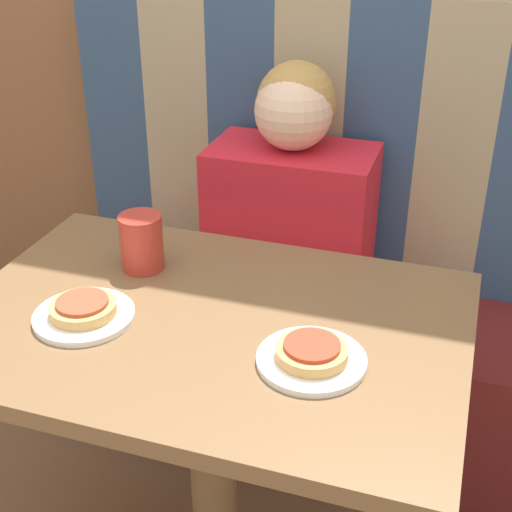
# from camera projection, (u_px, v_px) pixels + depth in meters

# --- Properties ---
(booth_seat) EXTENTS (1.33, 0.46, 0.44)m
(booth_seat) POSITION_uv_depth(u_px,v_px,m) (287.00, 359.00, 2.07)
(booth_seat) COLOR #5B1919
(booth_seat) RESTS_ON ground_plane
(booth_backrest) EXTENTS (1.33, 0.08, 0.77)m
(booth_backrest) POSITION_uv_depth(u_px,v_px,m) (311.00, 140.00, 1.94)
(booth_backrest) COLOR navy
(booth_backrest) RESTS_ON booth_seat
(dining_table) EXTENTS (0.97, 0.67, 0.73)m
(dining_table) POSITION_uv_depth(u_px,v_px,m) (209.00, 362.00, 1.39)
(dining_table) COLOR brown
(dining_table) RESTS_ON ground_plane
(person) EXTENTS (0.42, 0.24, 0.64)m
(person) POSITION_uv_depth(u_px,v_px,m) (292.00, 197.00, 1.83)
(person) COLOR red
(person) RESTS_ON booth_seat
(plate_left) EXTENTS (0.19, 0.19, 0.01)m
(plate_left) POSITION_uv_depth(u_px,v_px,m) (84.00, 316.00, 1.33)
(plate_left) COLOR white
(plate_left) RESTS_ON dining_table
(plate_right) EXTENTS (0.19, 0.19, 0.01)m
(plate_right) POSITION_uv_depth(u_px,v_px,m) (311.00, 360.00, 1.22)
(plate_right) COLOR white
(plate_right) RESTS_ON dining_table
(pizza_left) EXTENTS (0.12, 0.12, 0.03)m
(pizza_left) POSITION_uv_depth(u_px,v_px,m) (83.00, 307.00, 1.33)
(pizza_left) COLOR tan
(pizza_left) RESTS_ON plate_left
(pizza_right) EXTENTS (0.12, 0.12, 0.03)m
(pizza_right) POSITION_uv_depth(u_px,v_px,m) (312.00, 351.00, 1.21)
(pizza_right) COLOR tan
(pizza_right) RESTS_ON plate_right
(drinking_cup) EXTENTS (0.09, 0.09, 0.12)m
(drinking_cup) POSITION_uv_depth(u_px,v_px,m) (142.00, 242.00, 1.48)
(drinking_cup) COLOR #B23328
(drinking_cup) RESTS_ON dining_table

